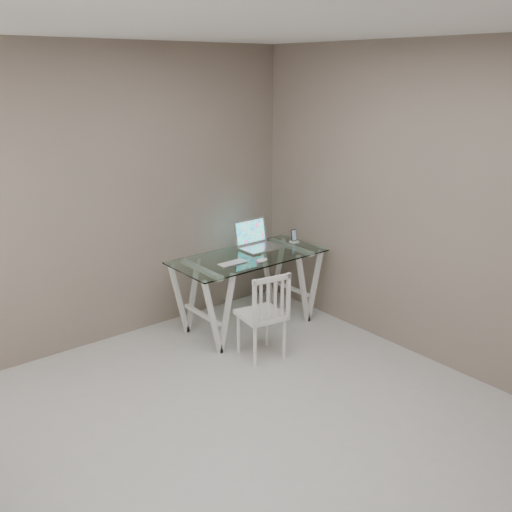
{
  "coord_description": "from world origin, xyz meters",
  "views": [
    {
      "loc": [
        -2.06,
        -2.49,
        2.45
      ],
      "look_at": [
        1.01,
        1.31,
        0.85
      ],
      "focal_mm": 40.0,
      "sensor_mm": 36.0,
      "label": 1
    }
  ],
  "objects": [
    {
      "name": "phone_dock",
      "position": [
        1.81,
        1.67,
        0.78
      ],
      "size": [
        0.07,
        0.07,
        0.14
      ],
      "color": "white",
      "rests_on": "desk"
    },
    {
      "name": "laptop",
      "position": [
        1.39,
        1.78,
        0.81
      ],
      "size": [
        0.39,
        0.32,
        0.27
      ],
      "color": "silver",
      "rests_on": "desk"
    },
    {
      "name": "keyboard",
      "position": [
        0.9,
        1.52,
        0.75
      ],
      "size": [
        0.28,
        0.12,
        0.01
      ],
      "primitive_type": "cube",
      "color": "silver",
      "rests_on": "desk"
    },
    {
      "name": "desk",
      "position": [
        1.16,
        1.61,
        0.38
      ],
      "size": [
        1.5,
        0.7,
        0.75
      ],
      "color": "silver",
      "rests_on": "ground"
    },
    {
      "name": "chair",
      "position": [
        0.87,
        1.0,
        0.45
      ],
      "size": [
        0.42,
        0.42,
        0.81
      ],
      "rotation": [
        0.0,
        0.0,
        -0.16
      ],
      "color": "silver",
      "rests_on": "ground"
    },
    {
      "name": "room",
      "position": [
        -0.06,
        0.02,
        1.72
      ],
      "size": [
        4.5,
        4.52,
        2.71
      ],
      "color": "#ACA9A5",
      "rests_on": "ground"
    },
    {
      "name": "mouse",
      "position": [
        1.14,
        1.38,
        0.76
      ],
      "size": [
        0.12,
        0.07,
        0.04
      ],
      "primitive_type": "ellipsoid",
      "color": "white",
      "rests_on": "desk"
    }
  ]
}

